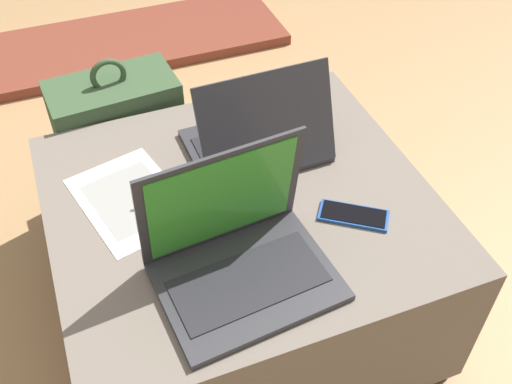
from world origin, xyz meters
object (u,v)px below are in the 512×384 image
at_px(cell_phone, 354,215).
at_px(backpack, 123,152).
at_px(laptop_far, 259,139).
at_px(laptop_near, 238,253).
at_px(paper_sheet, 131,199).

distance_m(cell_phone, backpack, 0.81).
relative_size(laptop_far, cell_phone, 2.03).
xyz_separation_m(laptop_far, backpack, (-0.29, 0.39, -0.26)).
distance_m(laptop_near, backpack, 0.77).
relative_size(cell_phone, backpack, 0.29).
bearing_deg(laptop_far, laptop_near, 61.19).
xyz_separation_m(backpack, paper_sheet, (-0.04, -0.43, 0.21)).
height_order(laptop_near, laptop_far, laptop_near).
height_order(laptop_far, backpack, laptop_far).
height_order(backpack, paper_sheet, backpack).
relative_size(laptop_near, laptop_far, 1.12).
relative_size(laptop_near, cell_phone, 2.27).
distance_m(cell_phone, paper_sheet, 0.51).
bearing_deg(cell_phone, laptop_near, 135.00).
bearing_deg(paper_sheet, cell_phone, -41.22).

